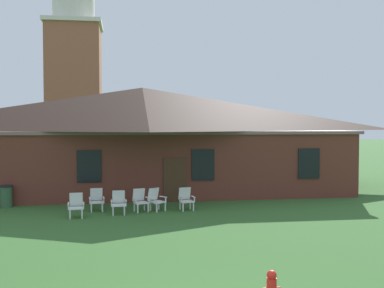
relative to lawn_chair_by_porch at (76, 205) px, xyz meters
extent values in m
cube|color=brown|center=(2.97, 8.07, 1.10)|extent=(21.29, 10.00, 3.20)
cube|color=#795B55|center=(2.97, 8.07, 2.78)|extent=(21.71, 10.20, 0.16)
pyramid|color=black|center=(2.97, 8.07, 4.08)|extent=(22.14, 10.40, 2.44)
cube|color=black|center=(0.31, 3.04, 1.26)|extent=(1.10, 0.06, 1.50)
cube|color=black|center=(5.63, 3.04, 1.26)|extent=(1.10, 0.06, 1.50)
cube|color=black|center=(10.95, 3.04, 1.26)|extent=(1.10, 0.06, 1.50)
cube|color=#422819|center=(4.30, 3.04, 0.55)|extent=(1.10, 0.06, 2.10)
cube|color=#93563D|center=(-2.59, 25.89, 5.89)|extent=(4.80, 4.80, 12.78)
cube|color=silver|center=(-2.59, 25.89, 12.46)|extent=(5.18, 5.18, 0.36)
cylinder|color=silver|center=(-2.59, 25.89, 13.74)|extent=(3.80, 3.80, 2.20)
cube|color=white|center=(0.26, -0.33, -0.32)|extent=(0.05, 0.05, 0.36)
cube|color=white|center=(-0.20, -0.36, -0.32)|extent=(0.05, 0.05, 0.36)
cube|color=white|center=(0.22, 0.12, -0.32)|extent=(0.05, 0.05, 0.36)
cube|color=white|center=(-0.24, 0.08, -0.32)|extent=(0.05, 0.05, 0.36)
cube|color=white|center=(0.01, -0.12, -0.11)|extent=(0.58, 0.56, 0.05)
cube|color=white|center=(-0.02, 0.19, 0.19)|extent=(0.53, 0.23, 0.54)
cube|color=white|center=(0.30, -0.12, 0.08)|extent=(0.10, 0.47, 0.03)
cube|color=white|center=(0.31, -0.28, -0.03)|extent=(0.04, 0.04, 0.22)
cube|color=white|center=(-0.28, -0.17, 0.08)|extent=(0.10, 0.47, 0.03)
cube|color=white|center=(-0.26, -0.33, -0.03)|extent=(0.04, 0.04, 0.22)
cube|color=white|center=(0.99, 0.97, -0.32)|extent=(0.05, 0.05, 0.36)
cube|color=white|center=(0.53, 0.93, -0.32)|extent=(0.05, 0.05, 0.36)
cube|color=white|center=(0.95, 1.41, -0.32)|extent=(0.05, 0.05, 0.36)
cube|color=white|center=(0.49, 1.37, -0.32)|extent=(0.05, 0.05, 0.36)
cube|color=white|center=(0.74, 1.17, -0.11)|extent=(0.59, 0.57, 0.05)
cube|color=white|center=(0.71, 1.48, 0.19)|extent=(0.53, 0.24, 0.54)
cube|color=white|center=(1.03, 1.18, 0.08)|extent=(0.10, 0.47, 0.03)
cube|color=white|center=(1.04, 1.02, -0.03)|extent=(0.04, 0.04, 0.22)
cube|color=white|center=(0.45, 1.12, 0.08)|extent=(0.10, 0.47, 0.03)
cube|color=white|center=(0.47, 0.96, -0.03)|extent=(0.04, 0.04, 0.22)
cube|color=white|center=(1.90, 0.10, -0.32)|extent=(0.05, 0.05, 0.36)
cube|color=white|center=(1.44, 0.09, -0.32)|extent=(0.05, 0.05, 0.36)
cube|color=white|center=(1.89, 0.54, -0.32)|extent=(0.05, 0.05, 0.36)
cube|color=white|center=(1.44, 0.53, -0.32)|extent=(0.05, 0.05, 0.36)
cube|color=white|center=(1.67, 0.32, -0.11)|extent=(0.55, 0.53, 0.05)
cube|color=white|center=(1.66, 0.63, 0.19)|extent=(0.52, 0.20, 0.54)
cube|color=white|center=(1.96, 0.30, 0.08)|extent=(0.07, 0.47, 0.03)
cube|color=white|center=(1.96, 0.14, -0.03)|extent=(0.04, 0.04, 0.22)
cube|color=white|center=(1.38, 0.29, 0.08)|extent=(0.07, 0.47, 0.03)
cube|color=white|center=(1.38, 0.13, -0.03)|extent=(0.04, 0.04, 0.22)
cube|color=white|center=(2.89, 0.65, -0.32)|extent=(0.06, 0.06, 0.36)
cube|color=white|center=(2.45, 0.51, -0.32)|extent=(0.06, 0.06, 0.36)
cube|color=white|center=(2.75, 1.07, -0.32)|extent=(0.06, 0.06, 0.36)
cube|color=white|center=(2.32, 0.94, -0.32)|extent=(0.06, 0.06, 0.36)
cube|color=white|center=(2.60, 0.79, -0.11)|extent=(0.67, 0.66, 0.05)
cube|color=white|center=(2.51, 1.09, 0.19)|extent=(0.55, 0.33, 0.54)
cube|color=white|center=(2.88, 0.86, 0.08)|extent=(0.20, 0.46, 0.03)
cube|color=white|center=(2.93, 0.71, -0.03)|extent=(0.05, 0.05, 0.22)
cube|color=white|center=(2.33, 0.69, 0.08)|extent=(0.20, 0.46, 0.03)
cube|color=white|center=(2.38, 0.53, -0.03)|extent=(0.05, 0.05, 0.22)
cube|color=white|center=(3.62, 0.83, -0.32)|extent=(0.07, 0.07, 0.36)
cube|color=white|center=(3.24, 0.57, -0.32)|extent=(0.07, 0.07, 0.36)
cube|color=white|center=(3.37, 1.19, -0.32)|extent=(0.07, 0.07, 0.36)
cube|color=white|center=(2.99, 0.93, -0.32)|extent=(0.07, 0.07, 0.36)
cube|color=white|center=(3.31, 0.88, -0.11)|extent=(0.74, 0.73, 0.05)
cube|color=white|center=(3.13, 1.14, 0.19)|extent=(0.53, 0.45, 0.54)
cube|color=white|center=(3.56, 1.03, 0.08)|extent=(0.31, 0.42, 0.03)
cube|color=white|center=(3.65, 0.89, -0.03)|extent=(0.06, 0.06, 0.22)
cube|color=white|center=(3.08, 0.70, 0.08)|extent=(0.31, 0.42, 0.03)
cube|color=white|center=(3.17, 0.57, -0.03)|extent=(0.06, 0.06, 0.22)
cube|color=silver|center=(4.81, 0.64, -0.32)|extent=(0.06, 0.06, 0.36)
cube|color=silver|center=(4.36, 0.56, -0.32)|extent=(0.06, 0.06, 0.36)
cube|color=silver|center=(4.74, 1.08, -0.32)|extent=(0.06, 0.06, 0.36)
cube|color=silver|center=(4.28, 1.00, -0.32)|extent=(0.06, 0.06, 0.36)
cube|color=silver|center=(4.55, 0.82, -0.11)|extent=(0.62, 0.60, 0.05)
cube|color=silver|center=(4.50, 1.13, 0.19)|extent=(0.54, 0.27, 0.54)
cube|color=silver|center=(4.84, 0.85, 0.08)|extent=(0.14, 0.47, 0.03)
cube|color=silver|center=(4.86, 0.69, -0.03)|extent=(0.05, 0.05, 0.22)
cube|color=silver|center=(4.26, 0.75, 0.08)|extent=(0.14, 0.47, 0.03)
cube|color=silver|center=(4.29, 0.59, -0.03)|extent=(0.05, 0.05, 0.22)
cylinder|color=brown|center=(-5.01, 10.19, 1.76)|extent=(0.36, 0.36, 4.51)
cylinder|color=brown|center=(-5.16, 10.50, 2.96)|extent=(0.81, 0.51, 1.37)
cylinder|color=brown|center=(-4.62, 9.86, 3.34)|extent=(0.85, 0.94, 0.74)
cylinder|color=brown|center=(-5.25, 10.25, 2.95)|extent=(0.30, 0.66, 1.08)
cylinder|color=brown|center=(-5.24, 9.84, 3.61)|extent=(0.90, 0.68, 1.44)
sphere|color=red|center=(4.78, -10.04, 0.19)|extent=(0.20, 0.20, 0.20)
cylinder|color=#335638|center=(-3.31, 2.77, -0.05)|extent=(0.52, 0.52, 0.90)
cylinder|color=black|center=(-3.31, 2.77, 0.44)|extent=(0.56, 0.56, 0.08)
camera|label=1|loc=(1.87, -18.87, 3.19)|focal=43.68mm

